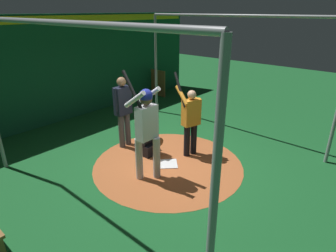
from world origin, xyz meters
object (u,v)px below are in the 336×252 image
Objects in this scene: home_plate at (168,164)px; umpire at (123,108)px; batter at (146,125)px; catcher at (149,141)px; visitor at (191,119)px; bat_rack at (154,83)px.

umpire is at bearing 179.91° from home_plate.
batter is at bearing -87.07° from home_plate.
home_plate is 0.45× the size of catcher.
home_plate is at bearing -79.82° from visitor.
batter reaches higher than catcher.
home_plate is 0.21× the size of visitor.
umpire is 0.91× the size of visitor.
bat_rack reaches higher than catcher.
visitor is (1.55, 0.71, -0.09)m from umpire.
batter is 2.38× the size of catcher.
bat_rack is at bearing 132.31° from batter.
home_plate is 0.76m from catcher.
catcher is 0.47× the size of visitor.
home_plate is at bearing 92.93° from batter.
batter is at bearing -24.46° from umpire.
batter is 1.12× the size of visitor.
batter is at bearing -75.33° from visitor.
umpire is at bearing 155.54° from batter.
bat_rack is (-4.20, 3.97, 0.48)m from home_plate.
visitor is at bearing 88.23° from batter.
batter is at bearing -47.69° from bat_rack.
catcher is at bearing -122.49° from visitor.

